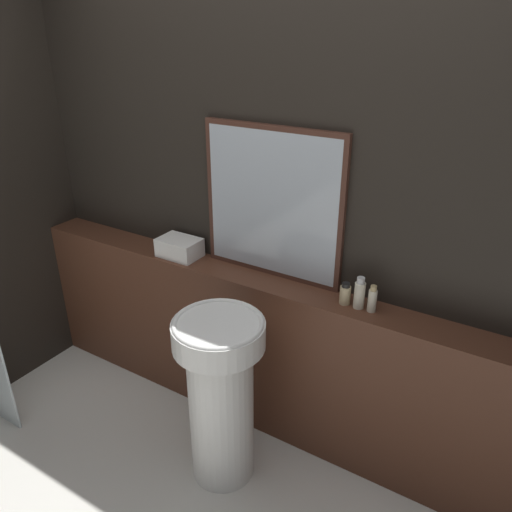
{
  "coord_description": "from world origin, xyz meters",
  "views": [
    {
      "loc": [
        1.17,
        -0.83,
        2.11
      ],
      "look_at": [
        0.05,
        1.0,
        1.09
      ],
      "focal_mm": 35.0,
      "sensor_mm": 36.0,
      "label": 1
    }
  ],
  "objects_px": {
    "pedestal_sink": "(221,392)",
    "shampoo_bottle": "(345,294)",
    "mirror": "(272,204)",
    "towel_stack": "(180,248)",
    "conditioner_bottle": "(359,294)",
    "lotion_bottle": "(372,300)"
  },
  "relations": [
    {
      "from": "pedestal_sink",
      "to": "conditioner_bottle",
      "type": "xyz_separation_m",
      "value": [
        0.49,
        0.43,
        0.48
      ]
    },
    {
      "from": "pedestal_sink",
      "to": "mirror",
      "type": "xyz_separation_m",
      "value": [
        -0.02,
        0.51,
        0.79
      ]
    },
    {
      "from": "mirror",
      "to": "towel_stack",
      "type": "relative_size",
      "value": 3.29
    },
    {
      "from": "mirror",
      "to": "conditioner_bottle",
      "type": "relative_size",
      "value": 4.95
    },
    {
      "from": "pedestal_sink",
      "to": "conditioner_bottle",
      "type": "distance_m",
      "value": 0.81
    },
    {
      "from": "pedestal_sink",
      "to": "towel_stack",
      "type": "xyz_separation_m",
      "value": [
        -0.56,
        0.43,
        0.46
      ]
    },
    {
      "from": "towel_stack",
      "to": "conditioner_bottle",
      "type": "bearing_deg",
      "value": 0.0
    },
    {
      "from": "towel_stack",
      "to": "shampoo_bottle",
      "type": "bearing_deg",
      "value": 0.0
    },
    {
      "from": "pedestal_sink",
      "to": "mirror",
      "type": "relative_size",
      "value": 1.18
    },
    {
      "from": "shampoo_bottle",
      "to": "conditioner_bottle",
      "type": "height_order",
      "value": "conditioner_bottle"
    },
    {
      "from": "mirror",
      "to": "shampoo_bottle",
      "type": "xyz_separation_m",
      "value": [
        0.45,
        -0.08,
        -0.33
      ]
    },
    {
      "from": "towel_stack",
      "to": "shampoo_bottle",
      "type": "height_order",
      "value": "shampoo_bottle"
    },
    {
      "from": "shampoo_bottle",
      "to": "conditioner_bottle",
      "type": "xyz_separation_m",
      "value": [
        0.07,
        -0.0,
        0.02
      ]
    },
    {
      "from": "pedestal_sink",
      "to": "conditioner_bottle",
      "type": "bearing_deg",
      "value": 41.0
    },
    {
      "from": "pedestal_sink",
      "to": "shampoo_bottle",
      "type": "bearing_deg",
      "value": 45.26
    },
    {
      "from": "towel_stack",
      "to": "shampoo_bottle",
      "type": "xyz_separation_m",
      "value": [
        0.99,
        0.0,
        -0.0
      ]
    },
    {
      "from": "shampoo_bottle",
      "to": "lotion_bottle",
      "type": "relative_size",
      "value": 0.82
    },
    {
      "from": "towel_stack",
      "to": "shampoo_bottle",
      "type": "relative_size",
      "value": 2.17
    },
    {
      "from": "pedestal_sink",
      "to": "lotion_bottle",
      "type": "height_order",
      "value": "lotion_bottle"
    },
    {
      "from": "pedestal_sink",
      "to": "towel_stack",
      "type": "relative_size",
      "value": 3.9
    },
    {
      "from": "mirror",
      "to": "towel_stack",
      "type": "xyz_separation_m",
      "value": [
        -0.54,
        -0.08,
        -0.33
      ]
    },
    {
      "from": "pedestal_sink",
      "to": "shampoo_bottle",
      "type": "xyz_separation_m",
      "value": [
        0.42,
        0.43,
        0.46
      ]
    }
  ]
}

